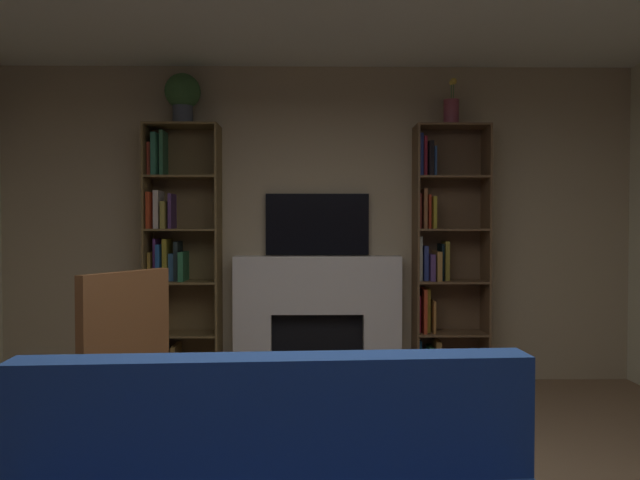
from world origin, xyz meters
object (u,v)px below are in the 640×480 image
at_px(fireplace, 317,317).
at_px(bookshelf_right, 441,260).
at_px(bookshelf_left, 175,261).
at_px(potted_plant, 183,95).
at_px(vase_with_flowers, 451,111).
at_px(tv, 317,224).
at_px(armchair, 101,373).

distance_m(fireplace, bookshelf_right, 1.19).
xyz_separation_m(bookshelf_left, bookshelf_right, (2.30, 0.01, 0.01)).
distance_m(potted_plant, vase_with_flowers, 2.31).
height_order(tv, bookshelf_right, bookshelf_right).
xyz_separation_m(bookshelf_right, armchair, (-2.30, -1.93, -0.51)).
bearing_deg(potted_plant, bookshelf_right, 0.91).
height_order(tv, armchair, tv).
height_order(bookshelf_right, armchair, bookshelf_right).
bearing_deg(armchair, tv, 58.86).
distance_m(bookshelf_left, vase_with_flowers, 2.71).
distance_m(tv, potted_plant, 1.60).
xyz_separation_m(bookshelf_right, potted_plant, (-2.23, -0.04, 1.42)).
bearing_deg(fireplace, armchair, -122.08).
bearing_deg(bookshelf_left, tv, 4.41).
bearing_deg(tv, bookshelf_right, -4.50).
bearing_deg(potted_plant, vase_with_flowers, -0.02).
distance_m(vase_with_flowers, armchair, 3.53).
distance_m(bookshelf_right, vase_with_flowers, 1.29).
bearing_deg(fireplace, bookshelf_left, -179.00).
height_order(bookshelf_right, potted_plant, potted_plant).
relative_size(tv, bookshelf_left, 0.40).
relative_size(tv, potted_plant, 2.07).
relative_size(potted_plant, vase_with_flowers, 1.08).
bearing_deg(bookshelf_right, fireplace, 179.39).
bearing_deg(bookshelf_left, fireplace, 1.00).
distance_m(bookshelf_left, potted_plant, 1.43).
distance_m(fireplace, armchair, 2.30).
bearing_deg(bookshelf_right, potted_plant, -179.09).
bearing_deg(tv, vase_with_flowers, -5.98).
bearing_deg(potted_plant, fireplace, 2.32).
xyz_separation_m(bookshelf_right, vase_with_flowers, (0.08, -0.04, 1.29)).
height_order(bookshelf_left, armchair, bookshelf_left).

